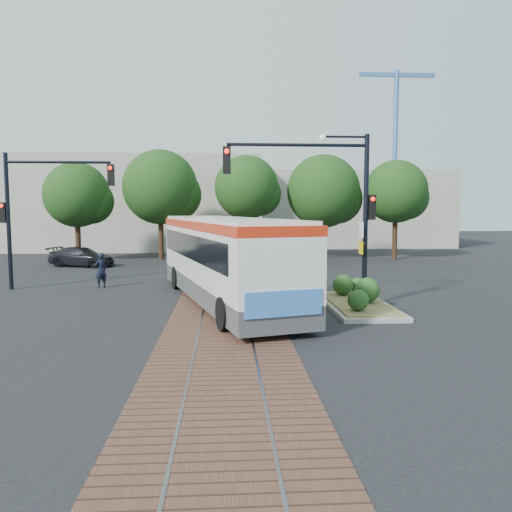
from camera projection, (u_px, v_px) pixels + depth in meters
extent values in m
plane|color=black|center=(225.00, 304.00, 18.80)|extent=(120.00, 120.00, 0.00)
cube|color=brown|center=(225.00, 287.00, 22.78)|extent=(3.60, 40.00, 0.01)
cube|color=slate|center=(209.00, 287.00, 22.73)|extent=(0.06, 40.00, 0.01)
cube|color=slate|center=(241.00, 287.00, 22.82)|extent=(0.06, 40.00, 0.01)
cylinder|color=#382314|center=(78.00, 240.00, 33.96)|extent=(0.36, 0.36, 2.86)
sphere|color=#1B3F14|center=(77.00, 195.00, 33.67)|extent=(4.40, 4.40, 4.40)
cylinder|color=#382314|center=(161.00, 237.00, 35.08)|extent=(0.36, 0.36, 3.12)
sphere|color=#1B3F14|center=(160.00, 187.00, 34.75)|extent=(5.20, 5.20, 5.20)
cylinder|color=#382314|center=(247.00, 236.00, 34.63)|extent=(0.36, 0.36, 3.39)
sphere|color=#1B3F14|center=(247.00, 187.00, 34.32)|extent=(4.40, 4.40, 4.40)
cylinder|color=#382314|center=(323.00, 239.00, 35.78)|extent=(0.36, 0.36, 2.86)
sphere|color=#1B3F14|center=(323.00, 191.00, 35.46)|extent=(5.20, 5.20, 5.20)
cylinder|color=#382314|center=(395.00, 237.00, 35.28)|extent=(0.36, 0.36, 3.12)
sphere|color=#1B3F14|center=(396.00, 192.00, 34.98)|extent=(4.40, 4.40, 4.40)
cube|color=#ADA899|center=(138.00, 204.00, 45.76)|extent=(22.00, 12.00, 8.00)
cube|color=#ADA899|center=(347.00, 209.00, 49.01)|extent=(18.00, 10.00, 7.00)
cylinder|color=#3F72B2|center=(395.00, 157.00, 52.83)|extent=(0.50, 0.50, 18.00)
cube|color=#3F72B2|center=(397.00, 75.00, 52.02)|extent=(8.00, 0.40, 0.40)
cube|color=#414143|center=(225.00, 288.00, 19.00)|extent=(5.59, 12.27, 0.70)
cube|color=white|center=(224.00, 254.00, 18.87)|extent=(5.61, 12.28, 1.91)
cube|color=black|center=(222.00, 246.00, 19.13)|extent=(5.35, 11.13, 0.90)
cube|color=red|center=(224.00, 225.00, 18.77)|extent=(5.65, 12.29, 0.30)
cube|color=white|center=(224.00, 220.00, 18.75)|extent=(5.43, 11.87, 0.14)
cube|color=black|center=(282.00, 258.00, 13.30)|extent=(1.58, 0.54, 0.90)
cube|color=blue|center=(284.00, 304.00, 13.26)|extent=(2.14, 0.64, 0.70)
cube|color=orange|center=(266.00, 272.00, 18.40)|extent=(1.25, 4.37, 1.10)
cylinder|color=black|center=(225.00, 314.00, 14.57)|extent=(0.60, 1.06, 1.00)
cylinder|color=black|center=(298.00, 309.00, 15.31)|extent=(0.60, 1.06, 1.00)
cylinder|color=black|center=(177.00, 278.00, 22.23)|extent=(0.60, 1.06, 1.00)
cylinder|color=black|center=(227.00, 276.00, 22.96)|extent=(0.60, 1.06, 1.00)
cube|color=gray|center=(357.00, 305.00, 18.09)|extent=(2.20, 5.20, 0.15)
cube|color=olive|center=(357.00, 302.00, 18.08)|extent=(1.90, 4.80, 0.08)
sphere|color=#1E4719|center=(358.00, 300.00, 16.43)|extent=(0.70, 0.70, 0.70)
sphere|color=#1E4719|center=(367.00, 290.00, 17.85)|extent=(0.90, 0.90, 0.90)
sphere|color=#1E4719|center=(343.00, 284.00, 19.42)|extent=(0.80, 0.80, 0.80)
sphere|color=#1E4719|center=(357.00, 285.00, 19.97)|extent=(0.60, 0.60, 0.60)
cylinder|color=black|center=(365.00, 219.00, 18.01)|extent=(0.18, 0.18, 6.00)
cylinder|color=black|center=(297.00, 145.00, 17.62)|extent=(5.00, 0.12, 0.12)
cube|color=black|center=(227.00, 160.00, 17.52)|extent=(0.28, 0.22, 0.95)
sphere|color=#FF190C|center=(227.00, 151.00, 17.35)|extent=(0.18, 0.18, 0.18)
cube|color=black|center=(372.00, 207.00, 17.99)|extent=(0.26, 0.20, 0.90)
sphere|color=#FF190C|center=(373.00, 199.00, 17.83)|extent=(0.16, 0.16, 0.16)
cube|color=white|center=(361.00, 230.00, 17.92)|extent=(0.04, 0.45, 0.55)
cube|color=yellow|center=(361.00, 248.00, 17.98)|extent=(0.04, 0.45, 0.45)
cylinder|color=black|center=(345.00, 137.00, 17.69)|extent=(1.60, 0.08, 0.08)
sphere|color=silver|center=(323.00, 138.00, 17.65)|extent=(0.24, 0.24, 0.24)
cylinder|color=black|center=(8.00, 222.00, 21.92)|extent=(0.18, 0.18, 6.00)
cylinder|color=black|center=(58.00, 162.00, 21.81)|extent=(4.50, 0.12, 0.12)
cube|color=black|center=(111.00, 175.00, 22.00)|extent=(0.28, 0.22, 0.95)
sphere|color=#FF190C|center=(110.00, 168.00, 21.83)|extent=(0.18, 0.18, 0.18)
cube|color=black|center=(3.00, 213.00, 21.87)|extent=(0.26, 0.20, 0.90)
sphere|color=#FF190C|center=(1.00, 206.00, 21.71)|extent=(0.16, 0.16, 0.16)
imported|color=black|center=(101.00, 270.00, 22.53)|extent=(0.68, 0.68, 1.59)
imported|color=black|center=(82.00, 257.00, 30.95)|extent=(4.46, 2.87, 1.20)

